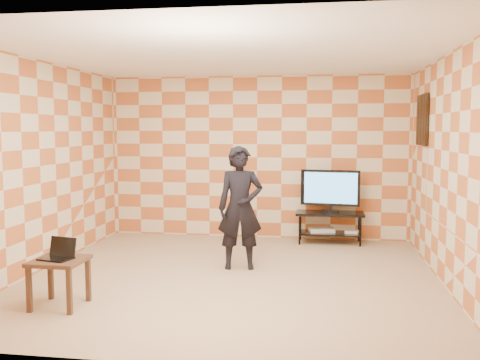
{
  "coord_description": "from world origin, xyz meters",
  "views": [
    {
      "loc": [
        1.06,
        -6.36,
        1.83
      ],
      "look_at": [
        0.0,
        0.6,
        1.15
      ],
      "focal_mm": 40.0,
      "sensor_mm": 36.0,
      "label": 1
    }
  ],
  "objects_px": {
    "tv_stand": "(330,220)",
    "side_table": "(59,267)",
    "tv": "(330,189)",
    "person": "(240,208)"
  },
  "relations": [
    {
      "from": "tv_stand",
      "to": "tv",
      "type": "height_order",
      "value": "tv"
    },
    {
      "from": "tv_stand",
      "to": "tv",
      "type": "xyz_separation_m",
      "value": [
        0.0,
        -0.0,
        0.51
      ]
    },
    {
      "from": "tv",
      "to": "side_table",
      "type": "bearing_deg",
      "value": -128.34
    },
    {
      "from": "tv",
      "to": "person",
      "type": "bearing_deg",
      "value": -124.25
    },
    {
      "from": "person",
      "to": "side_table",
      "type": "bearing_deg",
      "value": -142.59
    },
    {
      "from": "tv_stand",
      "to": "person",
      "type": "xyz_separation_m",
      "value": [
        -1.18,
        -1.74,
        0.44
      ]
    },
    {
      "from": "person",
      "to": "tv_stand",
      "type": "bearing_deg",
      "value": 45.13
    },
    {
      "from": "side_table",
      "to": "person",
      "type": "relative_size",
      "value": 0.32
    },
    {
      "from": "tv",
      "to": "side_table",
      "type": "height_order",
      "value": "tv"
    },
    {
      "from": "tv_stand",
      "to": "side_table",
      "type": "relative_size",
      "value": 2.09
    }
  ]
}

